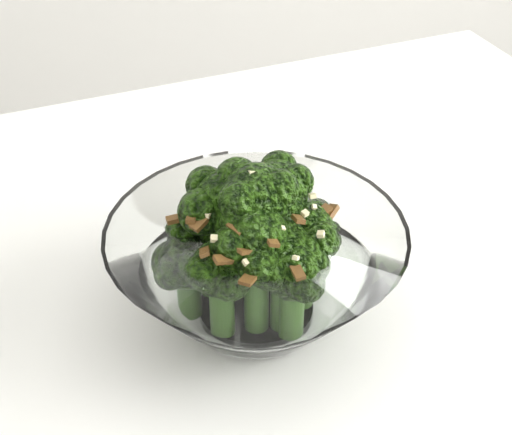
{
  "coord_description": "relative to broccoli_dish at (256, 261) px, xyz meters",
  "views": [
    {
      "loc": [
        0.07,
        -0.26,
        1.13
      ],
      "look_at": [
        0.08,
        0.15,
        0.84
      ],
      "focal_mm": 55.0,
      "sensor_mm": 36.0,
      "label": 1
    }
  ],
  "objects": [
    {
      "name": "broccoli_dish",
      "position": [
        0.0,
        0.0,
        0.0
      ],
      "size": [
        0.2,
        0.2,
        0.12
      ],
      "color": "white",
      "rests_on": "table"
    }
  ]
}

